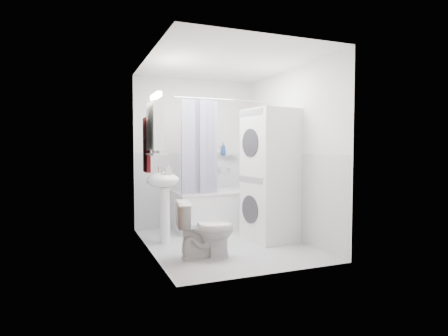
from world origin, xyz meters
name	(u,v)px	position (x,y,z in m)	size (l,w,h in m)	color
floor	(225,244)	(0.00, 0.00, 0.00)	(2.60, 2.60, 0.00)	silver
room_walls	(225,132)	(0.00, 0.00, 1.49)	(2.60, 2.60, 2.60)	white
wainscot	(217,196)	(0.00, 0.29, 0.60)	(1.98, 2.58, 2.58)	white
door	(163,173)	(-0.95, -0.55, 1.00)	(0.05, 2.00, 2.00)	brown
bathtub	(224,207)	(0.36, 0.92, 0.34)	(1.60, 0.76, 0.61)	white
tub_spout	(228,169)	(0.56, 1.25, 0.93)	(0.04, 0.04, 0.12)	silver
curtain_rod	(232,100)	(0.36, 0.60, 2.00)	(0.02, 0.02, 1.78)	silver
shower_curtain	(200,150)	(-0.16, 0.60, 1.25)	(0.55, 0.02, 1.45)	#1A164E
sink	(163,191)	(-0.75, 0.33, 0.70)	(0.44, 0.37, 1.04)	white
medicine_cabinet	(155,125)	(-0.90, 0.10, 1.57)	(0.13, 0.50, 0.71)	white
shelf	(156,154)	(-0.89, 0.10, 1.20)	(0.18, 0.54, 0.03)	silver
shower_caddy	(231,156)	(0.61, 1.24, 1.15)	(0.22, 0.06, 0.02)	silver
towel	(147,144)	(-0.94, 0.51, 1.34)	(0.07, 0.31, 0.76)	maroon
washer_dryer	(271,175)	(0.68, -0.04, 0.91)	(0.72, 0.71, 1.81)	white
toilet	(205,229)	(-0.45, -0.51, 0.33)	(0.38, 0.67, 0.66)	white
soap_pump	(168,173)	(-0.71, 0.25, 0.95)	(0.08, 0.17, 0.08)	gray
shelf_bottle	(159,151)	(-0.89, -0.05, 1.25)	(0.07, 0.18, 0.07)	gray
shelf_cup	(155,149)	(-0.89, 0.22, 1.26)	(0.10, 0.09, 0.10)	gray
shampoo_a	(217,151)	(0.35, 1.24, 1.23)	(0.13, 0.17, 0.13)	gray
shampoo_b	(223,153)	(0.47, 1.24, 1.20)	(0.08, 0.21, 0.08)	#23448E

